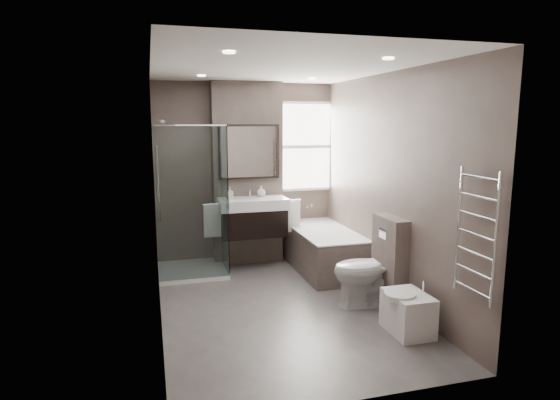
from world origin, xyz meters
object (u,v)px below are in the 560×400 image
object	(u,v)px
toilet	(369,270)
bidet	(407,312)
bathtub	(323,248)
vanity	(253,217)

from	to	relation	value
toilet	bidet	size ratio (longest dim) A/B	1.59
bathtub	toilet	size ratio (longest dim) A/B	1.94
bathtub	toilet	bearing A→B (deg)	-88.07
bathtub	bidet	bearing A→B (deg)	-87.55
vanity	bidet	xyz separation A→B (m)	(1.01, -2.41, -0.53)
vanity	bidet	world-z (taller)	vanity
toilet	vanity	bearing A→B (deg)	-146.40
bathtub	toilet	distance (m)	1.34
bidet	vanity	bearing A→B (deg)	112.79
toilet	bidet	bearing A→B (deg)	6.70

